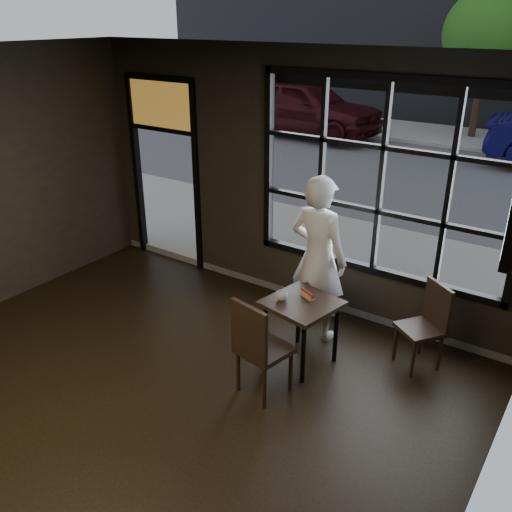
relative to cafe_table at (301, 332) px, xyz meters
The scene contains 13 objects.
floor 2.48m from the cafe_table, 112.61° to the right, with size 6.00×7.00×0.02m, color black.
ceiling 3.75m from the cafe_table, 112.61° to the right, with size 6.00×7.00×0.02m, color black.
wall_right 3.30m from the cafe_table, 47.73° to the right, with size 0.04×7.00×3.20m, color black.
window_frame 1.91m from the cafe_table, 78.25° to the left, with size 3.06×0.12×2.28m, color black.
stained_transom 3.83m from the cafe_table, 157.89° to the left, with size 1.20×0.06×0.70m, color orange.
cafe_table is the anchor object (origin of this frame).
chair_near 0.67m from the cafe_table, 93.06° to the right, with size 0.46×0.46×1.06m, color black.
chair_window 1.26m from the cafe_table, 31.60° to the left, with size 0.41×0.41×0.95m, color black.
man 0.86m from the cafe_table, 104.00° to the left, with size 0.71×0.47×1.95m, color silver.
hotdog 0.41m from the cafe_table, 89.58° to the left, with size 0.20×0.08×0.06m, color tan, non-canonical shape.
cup 0.47m from the cafe_table, 155.13° to the right, with size 0.12×0.12×0.10m, color silver.
maroon_car 11.93m from the cafe_table, 119.80° to the left, with size 1.93×4.80×1.64m, color black.
tree_left 13.21m from the cafe_table, 96.82° to the left, with size 2.48×2.48×4.23m.
Camera 1 is at (3.37, -2.11, 3.50)m, focal length 38.00 mm.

